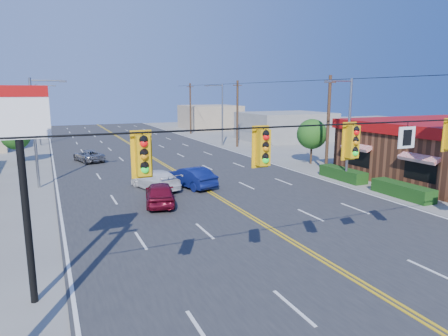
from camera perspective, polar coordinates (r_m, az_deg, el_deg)
name	(u,v)px	position (r m, az deg, el deg)	size (l,w,h in m)	color
ground	(369,290)	(15.91, 20.05, -16.01)	(160.00, 160.00, 0.00)	gray
road	(188,179)	(32.44, -5.16, -1.62)	(20.00, 120.00, 0.06)	#2D2D30
signal_span	(377,156)	(14.35, 20.96, 1.60)	(24.32, 0.34, 9.00)	#47301E
pizza_hut_sign	(20,151)	(14.13, -27.11, 2.21)	(1.90, 0.30, 6.85)	black
streetlight_se	(347,125)	(31.98, 17.17, 5.90)	(2.55, 0.25, 8.00)	gray
streetlight_ne	(221,111)	(52.44, -0.44, 8.13)	(2.55, 0.25, 8.00)	gray
streetlight_sw	(37,127)	(32.09, -25.17, 5.37)	(2.55, 0.25, 8.00)	gray
streetlight_nw	(40,111)	(58.04, -24.85, 7.40)	(2.55, 0.25, 8.00)	gray
utility_pole_near	(328,125)	(35.96, 14.64, 6.02)	(0.28, 0.28, 8.40)	#47301E
utility_pole_mid	(237,114)	(51.23, 1.92, 7.71)	(0.28, 0.28, 8.40)	#47301E
utility_pole_far	(190,109)	(67.85, -4.82, 8.45)	(0.28, 0.28, 8.40)	#47301E
tree_kfc_rear	(312,134)	(40.02, 12.45, 4.75)	(2.94, 2.94, 4.41)	#47301E
tree_west	(15,135)	(44.28, -27.65, 4.15)	(2.80, 2.80, 4.20)	#47301E
bld_east_mid	(285,126)	(59.67, 8.74, 5.92)	(12.00, 10.00, 4.00)	gray
bld_east_far	(210,117)	(77.83, -2.00, 7.31)	(10.00, 10.00, 4.40)	tan
car_magenta	(160,194)	(25.25, -9.15, -3.69)	(1.73, 4.30, 1.47)	maroon
car_blue	(191,178)	(29.56, -4.76, -1.39)	(1.61, 4.62, 1.52)	navy
car_white	(155,180)	(29.26, -9.79, -1.76)	(1.96, 4.83, 1.40)	white
car_silver	(88,156)	(42.48, -18.79, 1.60)	(2.00, 4.34, 1.21)	gray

